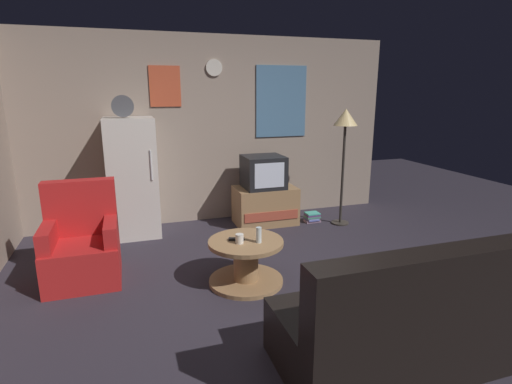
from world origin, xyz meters
The scene contains 13 objects.
ground_plane centered at (0.00, 0.00, 0.00)m, with size 12.00×12.00×0.00m, color #2D2833.
wall_with_art centered at (0.01, 2.45, 1.28)m, with size 5.20×0.12×2.55m.
fridge centered at (-1.12, 2.08, 0.75)m, with size 0.60×0.62×1.77m.
tv_stand centered at (0.63, 1.97, 0.26)m, with size 0.84×0.53×0.52m.
crt_tv centered at (0.60, 1.97, 0.74)m, with size 0.54×0.51×0.44m.
standing_lamp centered at (1.63, 1.63, 1.36)m, with size 0.32×0.32×1.59m.
coffee_table centered at (-0.15, 0.32, 0.22)m, with size 0.72×0.72×0.44m.
wine_glass centered at (-0.05, 0.23, 0.51)m, with size 0.05×0.05×0.15m, color silver.
mug_ceramic_white centered at (-0.22, 0.27, 0.48)m, with size 0.08×0.08×0.09m, color silver.
remote_control centered at (-0.23, 0.35, 0.45)m, with size 0.15×0.04×0.02m, color black.
armchair centered at (-1.65, 0.91, 0.34)m, with size 0.68×0.68×0.96m.
couch centered at (0.53, -1.16, 0.31)m, with size 1.70×0.80×0.92m.
book_stack centered at (1.28, 1.81, 0.07)m, with size 0.22×0.16×0.14m.
Camera 1 is at (-1.16, -3.11, 1.82)m, focal length 28.12 mm.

